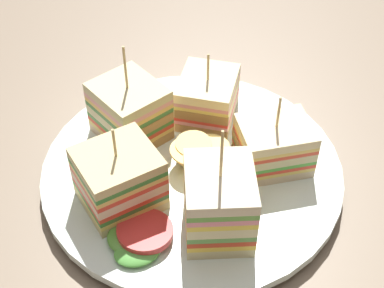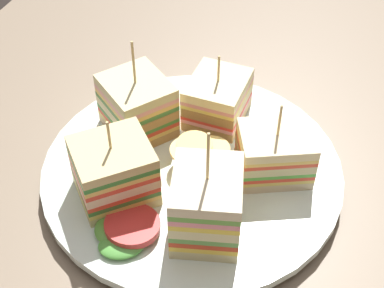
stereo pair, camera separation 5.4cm
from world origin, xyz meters
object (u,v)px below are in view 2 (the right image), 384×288
at_px(sandwich_wedge_0, 114,171).
at_px(sandwich_wedge_4, 138,106).
at_px(sandwich_wedge_2, 274,154).
at_px(sandwich_wedge_1, 207,205).
at_px(chip_pile, 200,155).
at_px(sandwich_wedge_3, 217,99).
at_px(plate, 192,170).

relative_size(sandwich_wedge_0, sandwich_wedge_4, 0.85).
distance_m(sandwich_wedge_0, sandwich_wedge_2, 0.15).
bearing_deg(sandwich_wedge_1, chip_pile, 8.72).
distance_m(sandwich_wedge_0, sandwich_wedge_4, 0.09).
bearing_deg(chip_pile, sandwich_wedge_3, -175.00).
relative_size(sandwich_wedge_3, sandwich_wedge_4, 0.73).
bearing_deg(sandwich_wedge_0, sandwich_wedge_1, -50.29).
relative_size(sandwich_wedge_0, sandwich_wedge_1, 0.79).
xyz_separation_m(plate, sandwich_wedge_1, (0.07, 0.04, 0.04)).
xyz_separation_m(sandwich_wedge_1, sandwich_wedge_3, (-0.15, -0.04, -0.01)).
bearing_deg(sandwich_wedge_3, plate, 1.39).
xyz_separation_m(sandwich_wedge_1, sandwich_wedge_2, (-0.09, 0.04, -0.01)).
relative_size(plate, sandwich_wedge_1, 2.55).
bearing_deg(sandwich_wedge_0, plate, 3.36).
bearing_deg(chip_pile, sandwich_wedge_4, -110.96).
xyz_separation_m(sandwich_wedge_0, sandwich_wedge_4, (-0.09, -0.02, 0.00)).
bearing_deg(sandwich_wedge_2, sandwich_wedge_0, 5.73).
distance_m(sandwich_wedge_4, chip_pile, 0.08).
relative_size(plate, sandwich_wedge_2, 3.50).
bearing_deg(sandwich_wedge_2, sandwich_wedge_1, 42.12).
distance_m(plate, sandwich_wedge_2, 0.08).
xyz_separation_m(plate, sandwich_wedge_3, (-0.08, 0.00, 0.03)).
bearing_deg(sandwich_wedge_4, chip_pile, 16.53).
relative_size(sandwich_wedge_0, sandwich_wedge_3, 1.17).
bearing_deg(sandwich_wedge_0, sandwich_wedge_2, -12.51).
bearing_deg(sandwich_wedge_0, sandwich_wedge_4, 57.71).
bearing_deg(sandwich_wedge_2, sandwich_wedge_3, -62.43).
distance_m(sandwich_wedge_2, chip_pile, 0.07).
xyz_separation_m(sandwich_wedge_2, sandwich_wedge_3, (-0.06, -0.08, -0.00)).
relative_size(sandwich_wedge_2, chip_pile, 1.24).
xyz_separation_m(sandwich_wedge_3, sandwich_wedge_4, (0.05, -0.07, 0.01)).
relative_size(sandwich_wedge_0, sandwich_wedge_2, 1.09).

